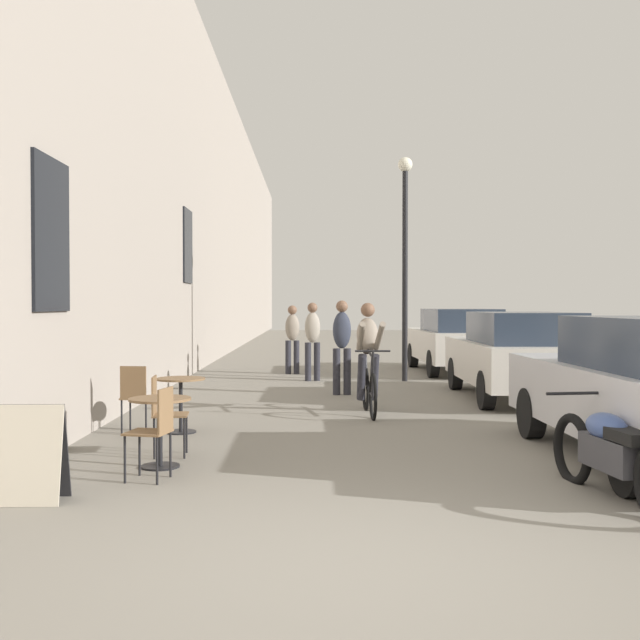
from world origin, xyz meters
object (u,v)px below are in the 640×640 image
at_px(cafe_chair_near_toward_street, 155,427).
at_px(sandwich_board_sign, 32,453).
at_px(pedestrian_far, 292,335).
at_px(street_lamp, 405,239).
at_px(pedestrian_near, 342,342).
at_px(parked_motorcycle, 613,454).
at_px(cafe_table_near, 160,417).
at_px(cafe_chair_near_toward_wall, 164,410).
at_px(parked_car_third, 457,339).
at_px(pedestrian_mid, 312,337).
at_px(parked_car_second, 517,354).
at_px(cafe_table_mid, 181,393).
at_px(cyclist_on_bicycle, 368,361).
at_px(cafe_chair_mid_toward_street, 136,394).

height_order(cafe_chair_near_toward_street, sandwich_board_sign, cafe_chair_near_toward_street).
xyz_separation_m(pedestrian_far, street_lamp, (2.52, -1.70, 2.17)).
xyz_separation_m(pedestrian_near, parked_motorcycle, (2.04, -7.56, -0.59)).
distance_m(cafe_table_near, cafe_chair_near_toward_wall, 0.58).
xyz_separation_m(cafe_chair_near_toward_street, parked_car_third, (5.05, 11.35, 0.30)).
xyz_separation_m(pedestrian_near, parked_car_third, (3.01, 4.56, -0.18)).
height_order(pedestrian_far, parked_car_third, pedestrian_far).
relative_size(pedestrian_mid, pedestrian_far, 1.04).
relative_size(cafe_chair_near_toward_street, pedestrian_far, 0.54).
xyz_separation_m(cafe_chair_near_toward_wall, street_lamp, (3.67, 8.13, 2.59)).
xyz_separation_m(cafe_table_near, street_lamp, (3.59, 8.70, 2.59)).
relative_size(cafe_chair_near_toward_wall, pedestrian_far, 0.54).
xyz_separation_m(pedestrian_far, parked_car_third, (4.05, 0.37, -0.12)).
distance_m(pedestrian_mid, parked_motorcycle, 10.47).
bearing_deg(cafe_table_near, pedestrian_near, 71.14).
bearing_deg(street_lamp, parked_car_third, 53.34).
bearing_deg(cafe_chair_near_toward_wall, street_lamp, 65.70).
bearing_deg(pedestrian_near, pedestrian_mid, 102.14).
relative_size(sandwich_board_sign, parked_car_second, 0.19).
bearing_deg(pedestrian_mid, cafe_table_mid, -104.51).
bearing_deg(parked_car_second, cafe_chair_near_toward_street, -130.11).
relative_size(street_lamp, parked_car_third, 1.10).
xyz_separation_m(sandwich_board_sign, parked_car_third, (5.94, 12.11, 0.40)).
distance_m(cyclist_on_bicycle, parked_car_third, 7.43).
bearing_deg(cyclist_on_bicycle, street_lamp, 76.62).
bearing_deg(pedestrian_far, cafe_chair_near_toward_street, -95.22).
relative_size(cafe_chair_near_toward_street, street_lamp, 0.18).
bearing_deg(cyclist_on_bicycle, cafe_table_near, -122.41).
height_order(cafe_table_near, cafe_chair_near_toward_wall, cafe_chair_near_toward_wall).
bearing_deg(parked_car_third, pedestrian_mid, -150.66).
height_order(cafe_chair_mid_toward_street, cyclist_on_bicycle, cyclist_on_bicycle).
bearing_deg(sandwich_board_sign, street_lamp, 66.30).
relative_size(cafe_table_mid, pedestrian_near, 0.41).
distance_m(cafe_table_near, pedestrian_mid, 8.91).
relative_size(cyclist_on_bicycle, street_lamp, 0.36).
height_order(cafe_table_mid, cafe_chair_mid_toward_street, cafe_chair_mid_toward_street).
xyz_separation_m(cafe_chair_mid_toward_street, street_lamp, (4.32, 6.67, 2.59)).
bearing_deg(pedestrian_near, street_lamp, 59.42).
bearing_deg(street_lamp, cafe_chair_near_toward_wall, -114.30).
bearing_deg(pedestrian_mid, parked_car_third, 29.34).
bearing_deg(cafe_chair_near_toward_wall, sandwich_board_sign, -111.09).
xyz_separation_m(cafe_chair_near_toward_wall, cafe_table_mid, (-0.08, 1.53, 0.00)).
bearing_deg(parked_car_second, cafe_chair_mid_toward_street, -149.63).
height_order(cafe_table_mid, parked_car_third, parked_car_third).
bearing_deg(cafe_table_near, parked_car_second, 46.60).
distance_m(street_lamp, parked_car_second, 4.26).
height_order(sandwich_board_sign, parked_car_third, parked_car_third).
bearing_deg(parked_car_second, pedestrian_near, 167.06).
distance_m(cafe_chair_near_toward_wall, parked_car_third, 11.45).
bearing_deg(sandwich_board_sign, pedestrian_far, 80.84).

